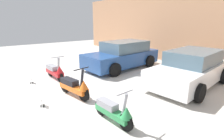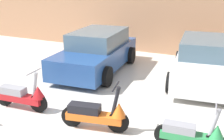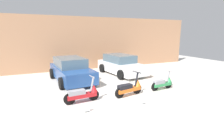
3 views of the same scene
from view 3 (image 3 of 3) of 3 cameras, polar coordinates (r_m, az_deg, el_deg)
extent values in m
plane|color=silver|center=(7.39, 5.57, -10.19)|extent=(28.00, 28.00, 0.00)
cube|color=tan|center=(13.78, -9.59, 8.53)|extent=(19.60, 0.12, 4.03)
cylinder|color=black|center=(7.47, -6.01, -8.07)|extent=(0.47, 0.12, 0.46)
cylinder|color=black|center=(7.16, -13.73, -9.22)|extent=(0.47, 0.12, 0.46)
cube|color=#B2191E|center=(7.28, -9.80, -8.23)|extent=(1.23, 0.38, 0.16)
cube|color=gray|center=(7.16, -11.51, -7.18)|extent=(0.70, 0.33, 0.18)
cylinder|color=gray|center=(7.30, -6.49, -4.68)|extent=(0.22, 0.10, 0.66)
cylinder|color=gray|center=(7.22, -6.55, -2.19)|extent=(0.08, 0.54, 0.03)
cone|color=#B2191E|center=(7.38, -5.93, -5.93)|extent=(0.34, 0.34, 0.30)
cylinder|color=black|center=(8.30, 8.22, -6.06)|extent=(0.47, 0.17, 0.47)
cylinder|color=black|center=(7.66, 2.50, -7.49)|extent=(0.47, 0.17, 0.47)
cube|color=orange|center=(7.95, 5.49, -6.36)|extent=(1.25, 0.52, 0.16)
cube|color=black|center=(7.76, 4.27, -5.45)|extent=(0.72, 0.40, 0.18)
cylinder|color=black|center=(8.13, 8.04, -2.98)|extent=(0.23, 0.12, 0.66)
cylinder|color=black|center=(8.05, 8.10, -0.71)|extent=(0.14, 0.54, 0.03)
cone|color=orange|center=(8.22, 8.38, -4.10)|extent=(0.37, 0.37, 0.31)
cylinder|color=black|center=(9.48, 17.96, -4.43)|extent=(0.42, 0.11, 0.42)
cylinder|color=black|center=(8.85, 13.83, -5.33)|extent=(0.42, 0.11, 0.42)
cube|color=#2D8C4C|center=(9.14, 15.98, -4.55)|extent=(1.10, 0.34, 0.14)
cube|color=gray|center=(8.97, 15.15, -3.80)|extent=(0.63, 0.29, 0.16)
cylinder|color=gray|center=(9.34, 17.91, -2.01)|extent=(0.20, 0.09, 0.59)
cylinder|color=gray|center=(9.28, 18.02, -0.25)|extent=(0.07, 0.48, 0.03)
cone|color=#2D8C4C|center=(9.42, 18.12, -2.90)|extent=(0.30, 0.30, 0.27)
cube|color=navy|center=(10.52, -13.11, -0.88)|extent=(2.05, 4.19, 0.68)
cube|color=slate|center=(10.64, -13.62, 2.55)|extent=(1.69, 2.40, 0.53)
cylinder|color=black|center=(9.69, -5.98, -2.93)|extent=(0.27, 0.64, 0.62)
cylinder|color=black|center=(9.18, -16.14, -4.18)|extent=(0.27, 0.64, 0.62)
cylinder|color=black|center=(11.99, -10.70, -0.22)|extent=(0.27, 0.64, 0.62)
cylinder|color=black|center=(11.58, -18.96, -1.08)|extent=(0.27, 0.64, 0.62)
cube|color=white|center=(12.09, 3.04, 0.96)|extent=(2.12, 4.11, 0.66)
cube|color=slate|center=(12.19, 2.45, 3.84)|extent=(1.71, 2.37, 0.52)
cylinder|color=black|center=(11.69, 9.84, -0.54)|extent=(0.28, 0.62, 0.60)
cylinder|color=black|center=(10.68, 2.90, -1.55)|extent=(0.28, 0.62, 0.60)
cylinder|color=black|center=(13.59, 3.14, 1.34)|extent=(0.28, 0.62, 0.60)
cylinder|color=black|center=(12.73, -3.22, 0.62)|extent=(0.28, 0.62, 0.60)
cube|color=black|center=(6.53, -8.10, -13.26)|extent=(0.18, 0.15, 0.01)
cube|color=white|center=(6.48, -8.13, -12.27)|extent=(0.20, 0.07, 0.26)
cube|color=black|center=(7.25, 10.16, -10.71)|extent=(0.19, 0.16, 0.01)
cube|color=white|center=(7.21, 10.19, -9.80)|extent=(0.20, 0.08, 0.26)
camera|label=1|loc=(9.84, 39.68, 7.27)|focal=28.00mm
camera|label=2|loc=(6.65, 50.79, 10.76)|focal=45.00mm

